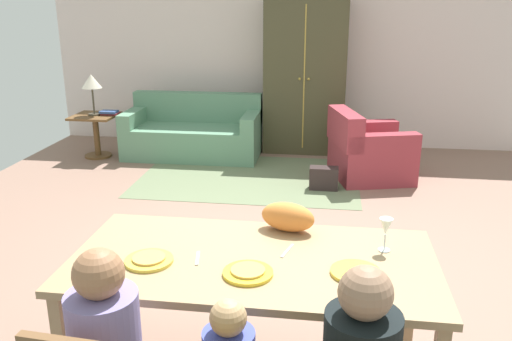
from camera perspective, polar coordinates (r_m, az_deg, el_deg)
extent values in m
cube|color=#886657|center=(5.01, 0.20, -6.35)|extent=(6.86, 6.30, 0.02)
cube|color=silver|center=(7.79, 3.45, 12.72)|extent=(6.86, 0.10, 2.70)
cube|color=#A4845D|center=(2.82, -0.31, -9.72)|extent=(1.91, 0.94, 0.04)
cube|color=#A4845D|center=(3.57, -13.92, -10.90)|extent=(0.06, 0.06, 0.72)
cube|color=#A4845D|center=(3.38, 16.30, -12.81)|extent=(0.06, 0.06, 0.72)
cylinder|color=yellow|center=(2.82, -11.42, -9.45)|extent=(0.25, 0.25, 0.02)
cylinder|color=gold|center=(2.81, -11.44, -9.18)|extent=(0.17, 0.17, 0.01)
cylinder|color=yellow|center=(2.65, -0.88, -10.95)|extent=(0.25, 0.25, 0.02)
cylinder|color=gold|center=(2.64, -0.88, -10.67)|extent=(0.17, 0.17, 0.01)
cylinder|color=yellow|center=(2.70, 10.65, -10.69)|extent=(0.25, 0.25, 0.02)
cylinder|color=silver|center=(2.96, 13.59, -8.31)|extent=(0.06, 0.06, 0.01)
cylinder|color=silver|center=(2.94, 13.66, -7.47)|extent=(0.01, 0.01, 0.09)
cone|color=silver|center=(2.91, 13.79, -5.86)|extent=(0.07, 0.07, 0.09)
cube|color=silver|center=(2.82, -6.30, -9.35)|extent=(0.04, 0.15, 0.01)
cube|color=silver|center=(2.88, 3.39, -8.60)|extent=(0.06, 0.17, 0.01)
sphere|color=#9F6C49|center=(2.24, -16.57, -10.60)|extent=(0.21, 0.21, 0.21)
sphere|color=tan|center=(2.18, -3.01, -15.53)|extent=(0.15, 0.15, 0.15)
sphere|color=#9B7459|center=(2.07, 11.69, -12.75)|extent=(0.21, 0.21, 0.21)
ellipsoid|color=orange|center=(3.09, 3.43, -4.99)|extent=(0.35, 0.24, 0.17)
cube|color=#677454|center=(6.41, -0.73, -0.71)|extent=(2.60, 1.80, 0.01)
cube|color=slate|center=(7.28, -6.81, 3.14)|extent=(1.80, 0.84, 0.42)
cube|color=slate|center=(7.51, -6.27, 6.82)|extent=(1.80, 0.20, 0.40)
cube|color=slate|center=(7.45, -12.96, 5.60)|extent=(0.18, 0.84, 0.20)
cube|color=slate|center=(7.04, -0.49, 5.37)|extent=(0.18, 0.84, 0.20)
cube|color=#95313B|center=(6.49, 12.25, 1.03)|extent=(1.04, 1.04, 0.42)
cube|color=#95313B|center=(6.28, 9.56, 4.51)|extent=(0.42, 0.87, 0.40)
cube|color=#95313B|center=(6.11, 13.47, 2.91)|extent=(0.86, 0.40, 0.20)
cube|color=#95313B|center=(6.72, 11.48, 4.39)|extent=(0.86, 0.40, 0.20)
cube|color=#434028|center=(7.42, 5.31, 10.08)|extent=(1.10, 0.56, 2.10)
cube|color=#B8973C|center=(7.14, 5.20, 9.78)|extent=(0.02, 0.01, 1.89)
sphere|color=#B8973C|center=(7.13, 4.71, 9.79)|extent=(0.04, 0.04, 0.04)
sphere|color=#B8973C|center=(7.13, 5.68, 9.76)|extent=(0.04, 0.04, 0.04)
cube|color=brown|center=(7.44, -16.94, 5.62)|extent=(0.56, 0.56, 0.03)
cylinder|color=brown|center=(7.50, -16.74, 3.46)|extent=(0.08, 0.08, 0.55)
cylinder|color=brown|center=(7.57, -16.57, 1.56)|extent=(0.36, 0.36, 0.03)
cylinder|color=#463F30|center=(7.44, -16.96, 5.81)|extent=(0.16, 0.16, 0.02)
cylinder|color=#463F30|center=(7.40, -17.09, 7.17)|extent=(0.02, 0.02, 0.34)
cone|color=beige|center=(7.36, -17.27, 9.16)|extent=(0.26, 0.26, 0.18)
cube|color=#943137|center=(7.40, -15.36, 5.93)|extent=(0.22, 0.16, 0.03)
cube|color=#2E487F|center=(7.38, -15.53, 6.09)|extent=(0.22, 0.16, 0.03)
cube|color=#2E2221|center=(6.02, 7.29, -0.84)|extent=(0.32, 0.16, 0.26)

